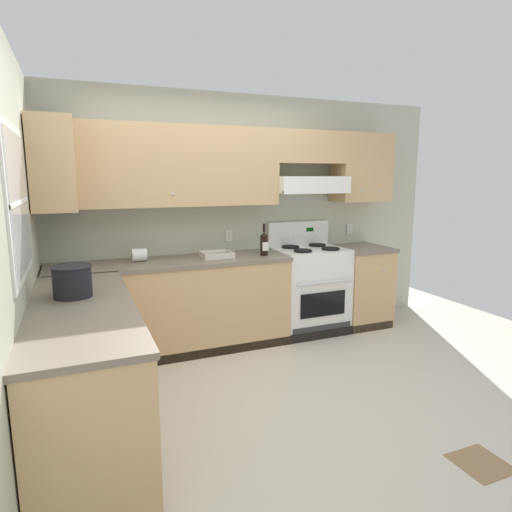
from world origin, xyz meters
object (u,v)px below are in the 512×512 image
Objects in this scene: paper_towel_roll at (139,255)px; bucket at (72,281)px; wine_bottle at (264,243)px; bowl at (216,255)px; stove at (309,289)px.

bucket is at bearing -117.81° from paper_towel_roll.
bowl is (-0.48, 0.09, -0.11)m from wine_bottle.
stove is 3.69× the size of wine_bottle.
bucket is (-1.33, -1.04, 0.09)m from bowl.
bowl is at bearing 38.06° from bucket.
paper_towel_roll is at bearing 172.36° from wine_bottle.
bowl is at bearing 179.92° from stove.
wine_bottle is at bearing -171.21° from stove.
stove is at bearing -0.08° from bowl.
stove is at bearing 23.44° from bucket.
stove is 4.60× the size of bucket.
bucket reaches higher than paper_towel_roll.
stove is 1.88m from paper_towel_roll.
wine_bottle is at bearing 27.68° from bucket.
paper_towel_roll reaches higher than bowl.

